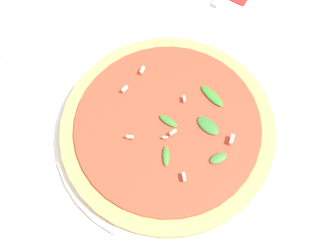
% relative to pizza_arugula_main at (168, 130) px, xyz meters
% --- Properties ---
extents(ground_plane, '(6.00, 6.00, 0.00)m').
position_rel_pizza_arugula_main_xyz_m(ground_plane, '(-0.01, 0.01, -0.02)').
color(ground_plane, silver).
extents(pizza_arugula_main, '(0.33, 0.33, 0.05)m').
position_rel_pizza_arugula_main_xyz_m(pizza_arugula_main, '(0.00, 0.00, 0.00)').
color(pizza_arugula_main, silver).
rests_on(pizza_arugula_main, ground_plane).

